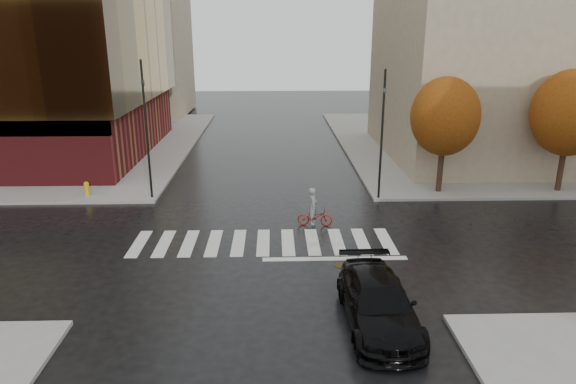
% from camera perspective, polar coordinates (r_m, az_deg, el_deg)
% --- Properties ---
extents(ground, '(120.00, 120.00, 0.00)m').
position_cam_1_polar(ground, '(22.52, -2.78, -6.12)').
color(ground, black).
rests_on(ground, ground).
extents(sidewalk_nw, '(30.00, 30.00, 0.15)m').
position_cam_1_polar(sidewalk_nw, '(47.69, -28.50, 4.61)').
color(sidewalk_nw, gray).
rests_on(sidewalk_nw, ground).
extents(sidewalk_ne, '(30.00, 30.00, 0.15)m').
position_cam_1_polar(sidewalk_ne, '(47.25, 24.21, 5.09)').
color(sidewalk_ne, gray).
rests_on(sidewalk_ne, ground).
extents(crosswalk, '(12.00, 3.00, 0.01)m').
position_cam_1_polar(crosswalk, '(22.98, -2.76, -5.60)').
color(crosswalk, silver).
rests_on(crosswalk, ground).
extents(building_ne_tan, '(16.00, 16.00, 18.00)m').
position_cam_1_polar(building_ne_tan, '(41.08, 23.03, 16.41)').
color(building_ne_tan, gray).
rests_on(building_ne_tan, sidewalk_ne).
extents(building_nw_far, '(14.00, 12.00, 20.00)m').
position_cam_1_polar(building_nw_far, '(59.94, -18.53, 17.78)').
color(building_nw_far, gray).
rests_on(building_nw_far, sidewalk_nw).
extents(tree_ne_a, '(3.80, 3.80, 6.50)m').
position_cam_1_polar(tree_ne_a, '(29.94, 17.06, 8.01)').
color(tree_ne_a, black).
rests_on(tree_ne_a, sidewalk_ne).
extents(tree_ne_b, '(4.20, 4.20, 6.89)m').
position_cam_1_polar(tree_ne_b, '(32.82, 28.85, 7.68)').
color(tree_ne_b, black).
rests_on(tree_ne_b, sidewalk_ne).
extents(sedan, '(2.25, 5.31, 1.53)m').
position_cam_1_polar(sedan, '(16.91, 9.99, -12.03)').
color(sedan, black).
rests_on(sedan, ground).
extents(cyclist, '(1.74, 0.81, 1.91)m').
position_cam_1_polar(cyclist, '(24.67, 2.93, -2.33)').
color(cyclist, maroon).
rests_on(cyclist, ground).
extents(traffic_light_nw, '(0.23, 0.22, 7.45)m').
position_cam_1_polar(traffic_light_nw, '(28.55, -15.53, 7.61)').
color(traffic_light_nw, black).
rests_on(traffic_light_nw, sidewalk_nw).
extents(traffic_light_ne, '(0.20, 0.21, 6.97)m').
position_cam_1_polar(traffic_light_ne, '(27.98, 10.43, 7.08)').
color(traffic_light_ne, black).
rests_on(traffic_light_ne, sidewalk_ne).
extents(fire_hydrant, '(0.29, 0.29, 0.81)m').
position_cam_1_polar(fire_hydrant, '(30.86, -21.46, 0.44)').
color(fire_hydrant, '#D9A00C').
rests_on(fire_hydrant, sidewalk_nw).
extents(manhole, '(0.62, 0.62, 0.01)m').
position_cam_1_polar(manhole, '(20.94, 6.00, -8.09)').
color(manhole, '#443418').
rests_on(manhole, ground).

